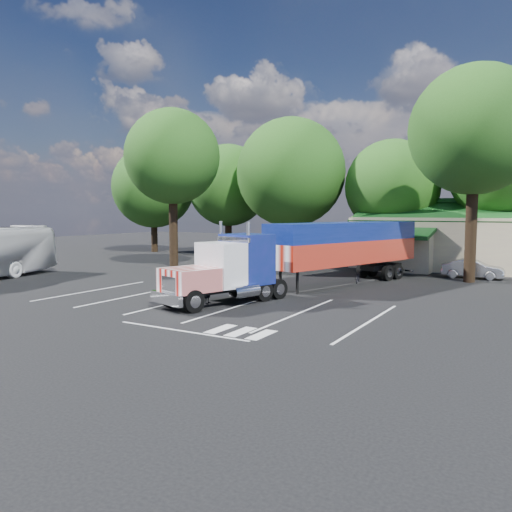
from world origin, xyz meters
The scene contains 12 objects.
ground centered at (0.00, 0.00, 0.00)m, with size 120.00×120.00×0.00m, color black.
tree_row_a centered at (-22.00, 16.50, 7.16)m, with size 9.00×9.00×11.68m.
tree_row_b centered at (-13.00, 17.80, 7.13)m, with size 8.40×8.40×11.35m.
tree_row_c centered at (-5.00, 16.20, 8.04)m, with size 10.00×10.00×13.05m.
tree_row_d centered at (4.00, 17.50, 6.58)m, with size 8.00×8.00×10.60m.
tree_row_e centered at (13.00, 18.00, 8.09)m, with size 9.60×9.60×12.90m.
tree_near_left centered at (-10.50, 6.00, 8.81)m, with size 7.60×7.60×12.65m.
tree_near_right centered at (11.50, 8.50, 9.46)m, with size 8.00×8.00×13.50m.
semi_truck centered at (4.25, 1.32, 2.25)m, with size 7.90×18.83×3.98m.
woman centered at (1.60, -6.00, 0.79)m, with size 0.58×0.38×1.58m, color black.
bicycle centered at (5.50, 4.65, 0.40)m, with size 0.54×1.54×0.81m, color black.
silver_sedan centered at (11.46, 10.50, 0.64)m, with size 1.35×3.88×1.28m, color #94959B.
Camera 1 is at (15.72, -25.42, 4.47)m, focal length 35.00 mm.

